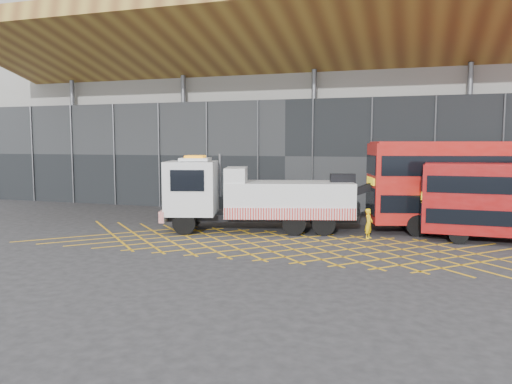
% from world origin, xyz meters
% --- Properties ---
extents(ground_plane, '(120.00, 120.00, 0.00)m').
position_xyz_m(ground_plane, '(0.00, 0.00, 0.00)').
color(ground_plane, '#262528').
extents(road_markings, '(26.36, 7.16, 0.01)m').
position_xyz_m(road_markings, '(4.80, 0.00, 0.01)').
color(road_markings, gold).
rests_on(road_markings, ground_plane).
extents(construction_building, '(55.00, 23.97, 18.00)m').
position_xyz_m(construction_building, '(1.92, 18.40, 8.98)').
color(construction_building, gray).
rests_on(construction_building, ground_plane).
extents(recovery_truck, '(12.35, 5.68, 4.32)m').
position_xyz_m(recovery_truck, '(2.21, 3.18, 2.00)').
color(recovery_truck, black).
rests_on(recovery_truck, ground_plane).
extents(bus_towed, '(12.63, 6.03, 5.02)m').
position_xyz_m(bus_towed, '(14.48, 6.69, 2.79)').
color(bus_towed, '#AD140F').
rests_on(bus_towed, ground_plane).
extents(worker, '(0.51, 0.65, 1.56)m').
position_xyz_m(worker, '(8.66, 3.02, 0.78)').
color(worker, yellow).
rests_on(worker, ground_plane).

